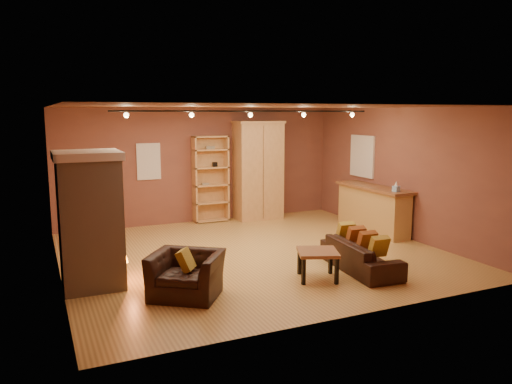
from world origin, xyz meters
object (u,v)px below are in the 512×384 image
bookcase (210,178)px  armchair (186,267)px  bar_counter (373,209)px  coffee_table (318,255)px  fireplace (91,220)px  armoire (258,170)px  loveseat (361,250)px

bookcase → armchair: size_ratio=1.77×
bar_counter → coffee_table: size_ratio=2.65×
fireplace → bookcase: bookcase is taller
fireplace → coffee_table: (3.37, -1.16, -0.65)m
bookcase → armoire: (1.22, -0.20, 0.16)m
loveseat → coffee_table: (-0.92, -0.10, 0.05)m
bookcase → loveseat: bookcase is taller
bar_counter → armchair: size_ratio=1.82×
armoire → fireplace: bearing=-141.5°
bar_counter → bookcase: bearing=139.6°
bar_counter → coffee_table: bar_counter is taller
armoire → bar_counter: bearing=-52.8°
bar_counter → armoire: bearing=127.2°
fireplace → armoire: bearing=38.5°
armoire → loveseat: 4.68m
bar_counter → armchair: 5.49m
fireplace → bookcase: (3.23, 3.74, 0.02)m
fireplace → bookcase: bearing=49.2°
bookcase → bar_counter: (3.02, -2.57, -0.55)m
armoire → armchair: bearing=-125.5°
bar_counter → coffee_table: bearing=-140.9°
bar_counter → coffee_table: 3.70m
armoire → loveseat: size_ratio=1.38×
bar_counter → loveseat: bearing=-131.1°
armchair → fireplace: bearing=175.2°
bookcase → coffee_table: bearing=-88.3°
armchair → coffee_table: (2.17, -0.14, -0.03)m
loveseat → armoire: bearing=3.7°
armchair → bookcase: bearing=102.4°
fireplace → bookcase: 4.94m
fireplace → bar_counter: bearing=10.6°
armoire → armchair: 5.65m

